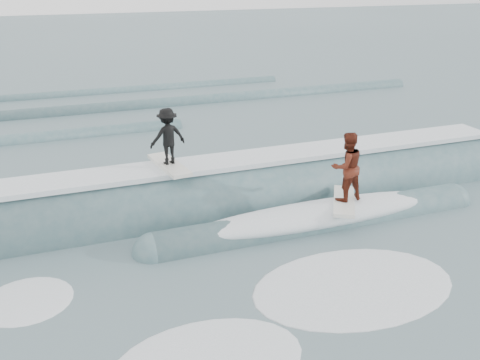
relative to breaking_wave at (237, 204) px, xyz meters
name	(u,v)px	position (x,y,z in m)	size (l,w,h in m)	color
ground	(315,303)	(-0.20, -5.20, -0.04)	(160.00, 160.00, 0.00)	#425C60
breaking_wave	(237,204)	(0.00, 0.00, 0.00)	(20.54, 4.08, 2.60)	#3D5F67
surfer_black	(168,139)	(-1.92, 0.25, 2.11)	(1.08, 2.06, 1.64)	silver
surfer_red	(346,169)	(2.37, -1.95, 1.45)	(1.49, 2.00, 1.99)	white
whitewater	(321,324)	(-0.42, -5.86, -0.04)	(12.21, 7.46, 0.10)	white
far_swells	(103,112)	(-2.29, 12.45, -0.04)	(36.43, 8.65, 0.80)	#3D5F67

